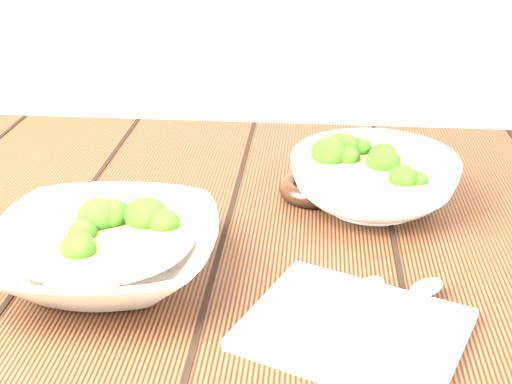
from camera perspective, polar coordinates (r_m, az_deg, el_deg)
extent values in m
cube|color=#371F0F|center=(0.86, -1.19, -4.62)|extent=(1.20, 0.80, 0.04)
imported|color=silver|center=(0.77, -11.95, -4.74)|extent=(0.25, 0.25, 0.06)
cylinder|color=olive|center=(0.76, -12.08, -3.48)|extent=(0.19, 0.19, 0.00)
ellipsoid|color=#316A17|center=(0.76, -10.32, -2.88)|extent=(0.04, 0.04, 0.03)
ellipsoid|color=#316A17|center=(0.79, -11.29, -1.69)|extent=(0.04, 0.04, 0.03)
ellipsoid|color=#316A17|center=(0.79, -15.44, -2.22)|extent=(0.04, 0.04, 0.03)
ellipsoid|color=#316A17|center=(0.74, -13.88, -3.80)|extent=(0.04, 0.04, 0.03)
ellipsoid|color=#316A17|center=(0.72, -10.97, -4.50)|extent=(0.04, 0.04, 0.03)
imported|color=silver|center=(0.92, 9.37, 0.85)|extent=(0.26, 0.26, 0.07)
cylinder|color=olive|center=(0.91, 9.48, 2.19)|extent=(0.17, 0.17, 0.00)
ellipsoid|color=#316A17|center=(0.91, 10.75, 2.66)|extent=(0.04, 0.04, 0.03)
ellipsoid|color=#316A17|center=(0.94, 9.40, 3.39)|extent=(0.04, 0.04, 0.03)
ellipsoid|color=#316A17|center=(0.92, 6.52, 3.06)|extent=(0.04, 0.04, 0.03)
ellipsoid|color=#316A17|center=(0.89, 8.60, 2.10)|extent=(0.04, 0.04, 0.03)
ellipsoid|color=#316A17|center=(0.88, 11.12, 1.70)|extent=(0.04, 0.04, 0.03)
torus|color=black|center=(0.94, 4.70, 0.29)|extent=(0.10, 0.10, 0.02)
cube|color=#BBB39C|center=(0.69, 7.83, -10.81)|extent=(0.24, 0.22, 0.01)
cylinder|color=#A6A393|center=(0.68, 6.59, -10.45)|extent=(0.06, 0.11, 0.01)
ellipsoid|color=#A6A393|center=(0.73, 9.13, -7.49)|extent=(0.04, 0.05, 0.01)
cylinder|color=#A6A393|center=(0.69, 9.94, -9.81)|extent=(0.09, 0.10, 0.01)
ellipsoid|color=#A6A393|center=(0.74, 13.47, -7.42)|extent=(0.05, 0.05, 0.01)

